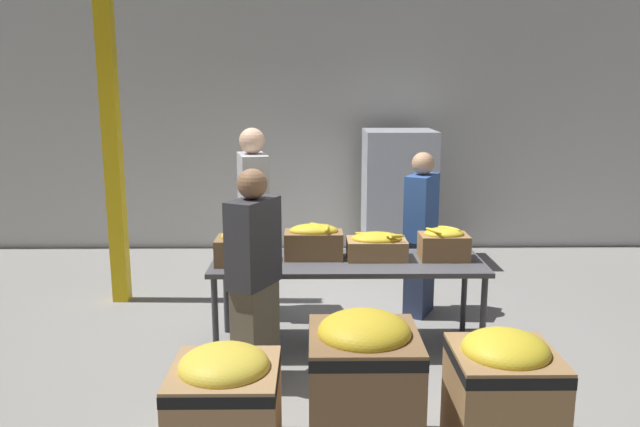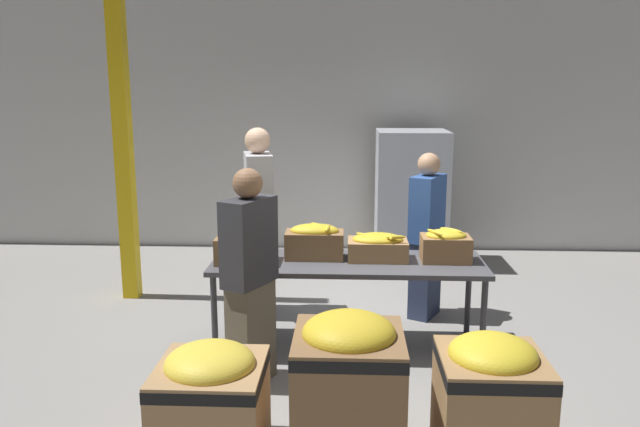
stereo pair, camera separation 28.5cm
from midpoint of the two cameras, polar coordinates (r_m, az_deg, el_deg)
ground_plane at (r=5.39m, az=4.00°, el=-12.02°), size 30.00×30.00×0.00m
wall_back at (r=8.26m, az=3.69°, el=10.48°), size 16.00×0.08×4.00m
sorting_table at (r=5.16m, az=4.11°, el=-4.96°), size 2.23×0.75×0.75m
banana_box_0 at (r=5.09m, az=-5.49°, el=-2.91°), size 0.43×0.32×0.30m
banana_box_1 at (r=5.18m, az=1.03°, el=-2.52°), size 0.48×0.27×0.30m
banana_box_2 at (r=5.18m, az=6.82°, el=-3.00°), size 0.49×0.31×0.24m
banana_box_3 at (r=5.23m, az=12.90°, el=-2.82°), size 0.40×0.30×0.27m
volunteer_0 at (r=5.93m, az=11.02°, el=-2.10°), size 0.38×0.47×1.56m
volunteer_1 at (r=4.53m, az=-4.69°, el=-5.99°), size 0.39×0.48×1.60m
volunteer_2 at (r=5.89m, az=-4.25°, el=-0.90°), size 0.34×0.52×1.79m
donation_bin_0 at (r=3.86m, az=-7.84°, el=-16.31°), size 0.63×0.63×0.68m
donation_bin_1 at (r=3.76m, az=4.79°, el=-15.18°), size 0.64×0.64×0.89m
donation_bin_2 at (r=3.90m, az=17.35°, el=-15.66°), size 0.60×0.60×0.77m
support_pillar at (r=6.47m, az=-16.59°, el=9.72°), size 0.15×0.15×4.00m
pallet_stack_0 at (r=7.68m, az=9.31°, el=1.32°), size 0.91×0.91×1.64m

